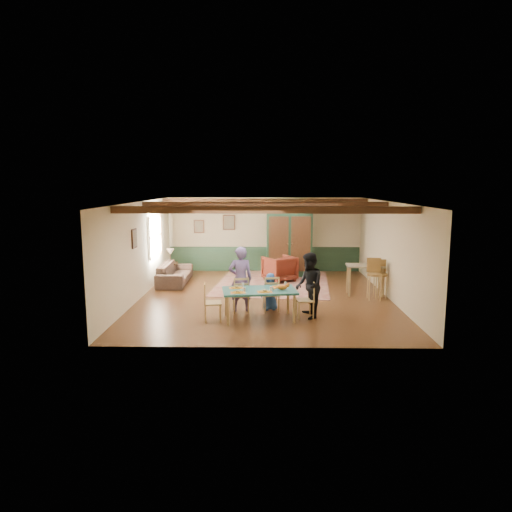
{
  "coord_description": "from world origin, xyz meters",
  "views": [
    {
      "loc": [
        -0.01,
        -12.59,
        3.19
      ],
      "look_at": [
        -0.25,
        0.26,
        1.15
      ],
      "focal_mm": 32.0,
      "sensor_mm": 36.0,
      "label": 1
    }
  ],
  "objects_px": {
    "person_woman": "(309,286)",
    "armchair": "(280,268)",
    "bar_stool_left": "(374,279)",
    "counter_table": "(365,280)",
    "cat": "(282,287)",
    "dining_table": "(259,305)",
    "dining_chair_far_right": "(271,293)",
    "person_child": "(270,292)",
    "person_man": "(240,279)",
    "dining_chair_end_left": "(213,302)",
    "sofa": "(175,273)",
    "table_lamp": "(170,256)",
    "dining_chair_far_left": "(241,294)",
    "dining_chair_end_right": "(305,299)",
    "bar_stool_right": "(380,279)",
    "armoire": "(289,241)",
    "end_table": "(171,270)"
  },
  "relations": [
    {
      "from": "cat",
      "to": "table_lamp",
      "type": "relative_size",
      "value": 0.72
    },
    {
      "from": "dining_chair_end_left",
      "to": "counter_table",
      "type": "bearing_deg",
      "value": -65.28
    },
    {
      "from": "person_child",
      "to": "person_man",
      "type": "bearing_deg",
      "value": -0.0
    },
    {
      "from": "dining_table",
      "to": "dining_chair_far_right",
      "type": "relative_size",
      "value": 1.89
    },
    {
      "from": "dining_chair_far_left",
      "to": "person_woman",
      "type": "bearing_deg",
      "value": 156.43
    },
    {
      "from": "armchair",
      "to": "table_lamp",
      "type": "distance_m",
      "value": 3.76
    },
    {
      "from": "armoire",
      "to": "dining_chair_end_right",
      "type": "bearing_deg",
      "value": -89.45
    },
    {
      "from": "dining_chair_far_right",
      "to": "bar_stool_right",
      "type": "height_order",
      "value": "bar_stool_right"
    },
    {
      "from": "armchair",
      "to": "dining_table",
      "type": "bearing_deg",
      "value": 49.13
    },
    {
      "from": "dining_chair_far_left",
      "to": "dining_chair_far_right",
      "type": "relative_size",
      "value": 1.0
    },
    {
      "from": "dining_table",
      "to": "dining_chair_end_left",
      "type": "xyz_separation_m",
      "value": [
        -1.09,
        -0.15,
        0.1
      ]
    },
    {
      "from": "dining_chair_far_right",
      "to": "person_man",
      "type": "relative_size",
      "value": 0.55
    },
    {
      "from": "person_child",
      "to": "armoire",
      "type": "relative_size",
      "value": 0.4
    },
    {
      "from": "person_child",
      "to": "dining_chair_end_right",
      "type": "bearing_deg",
      "value": 133.15
    },
    {
      "from": "dining_chair_far_right",
      "to": "bar_stool_left",
      "type": "relative_size",
      "value": 0.79
    },
    {
      "from": "person_woman",
      "to": "cat",
      "type": "distance_m",
      "value": 0.68
    },
    {
      "from": "dining_chair_end_right",
      "to": "person_child",
      "type": "xyz_separation_m",
      "value": [
        -0.81,
        0.66,
        0.03
      ]
    },
    {
      "from": "dining_chair_far_left",
      "to": "person_child",
      "type": "xyz_separation_m",
      "value": [
        0.75,
        0.18,
        0.03
      ]
    },
    {
      "from": "person_woman",
      "to": "armoire",
      "type": "xyz_separation_m",
      "value": [
        -0.21,
        5.05,
        0.42
      ]
    },
    {
      "from": "armchair",
      "to": "bar_stool_left",
      "type": "height_order",
      "value": "bar_stool_left"
    },
    {
      "from": "dining_chair_end_right",
      "to": "person_child",
      "type": "height_order",
      "value": "person_child"
    },
    {
      "from": "armchair",
      "to": "bar_stool_left",
      "type": "xyz_separation_m",
      "value": [
        2.55,
        -2.42,
        0.15
      ]
    },
    {
      "from": "counter_table",
      "to": "bar_stool_right",
      "type": "xyz_separation_m",
      "value": [
        0.36,
        -0.35,
        0.1
      ]
    },
    {
      "from": "counter_table",
      "to": "bar_stool_left",
      "type": "relative_size",
      "value": 0.92
    },
    {
      "from": "cat",
      "to": "dining_table",
      "type": "bearing_deg",
      "value": 169.7
    },
    {
      "from": "dining_chair_end_left",
      "to": "person_woman",
      "type": "xyz_separation_m",
      "value": [
        2.27,
        0.31,
        0.33
      ]
    },
    {
      "from": "dining_table",
      "to": "counter_table",
      "type": "relative_size",
      "value": 1.63
    },
    {
      "from": "dining_chair_end_right",
      "to": "end_table",
      "type": "xyz_separation_m",
      "value": [
        -4.18,
        4.66,
        -0.19
      ]
    },
    {
      "from": "armchair",
      "to": "counter_table",
      "type": "bearing_deg",
      "value": 109.39
    },
    {
      "from": "dining_chair_far_left",
      "to": "dining_chair_end_right",
      "type": "bearing_deg",
      "value": 155.08
    },
    {
      "from": "sofa",
      "to": "person_child",
      "type": "bearing_deg",
      "value": -136.84
    },
    {
      "from": "cat",
      "to": "counter_table",
      "type": "bearing_deg",
      "value": 37.27
    },
    {
      "from": "dining_table",
      "to": "dining_chair_far_left",
      "type": "height_order",
      "value": "dining_chair_far_left"
    },
    {
      "from": "person_woman",
      "to": "bar_stool_right",
      "type": "height_order",
      "value": "person_woman"
    },
    {
      "from": "person_woman",
      "to": "sofa",
      "type": "bearing_deg",
      "value": -141.71
    },
    {
      "from": "armoire",
      "to": "bar_stool_left",
      "type": "height_order",
      "value": "armoire"
    },
    {
      "from": "cat",
      "to": "sofa",
      "type": "height_order",
      "value": "cat"
    },
    {
      "from": "dining_table",
      "to": "sofa",
      "type": "distance_m",
      "value": 4.87
    },
    {
      "from": "sofa",
      "to": "bar_stool_right",
      "type": "height_order",
      "value": "bar_stool_right"
    },
    {
      "from": "table_lamp",
      "to": "bar_stool_left",
      "type": "xyz_separation_m",
      "value": [
        6.26,
        -2.89,
        -0.19
      ]
    },
    {
      "from": "cat",
      "to": "person_man",
      "type": "bearing_deg",
      "value": 136.55
    },
    {
      "from": "armchair",
      "to": "end_table",
      "type": "distance_m",
      "value": 3.74
    },
    {
      "from": "bar_stool_left",
      "to": "person_child",
      "type": "bearing_deg",
      "value": -155.53
    },
    {
      "from": "sofa",
      "to": "counter_table",
      "type": "relative_size",
      "value": 2.08
    },
    {
      "from": "cat",
      "to": "table_lamp",
      "type": "bearing_deg",
      "value": 119.03
    },
    {
      "from": "person_child",
      "to": "bar_stool_right",
      "type": "distance_m",
      "value": 3.38
    },
    {
      "from": "armoire",
      "to": "dining_chair_far_right",
      "type": "bearing_deg",
      "value": -99.5
    },
    {
      "from": "person_child",
      "to": "counter_table",
      "type": "distance_m",
      "value": 3.21
    },
    {
      "from": "dining_table",
      "to": "person_child",
      "type": "bearing_deg",
      "value": 71.28
    },
    {
      "from": "person_woman",
      "to": "armchair",
      "type": "height_order",
      "value": "person_woman"
    }
  ]
}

